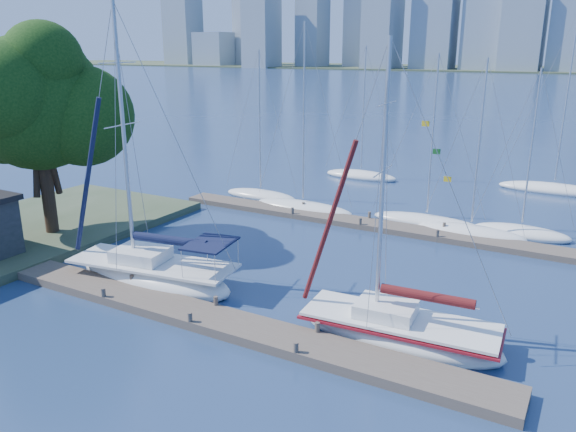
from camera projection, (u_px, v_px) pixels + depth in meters
The scene contains 14 objects.
ground at pixel (204, 321), 24.15m from camera, with size 700.00×700.00×0.00m, color #162748.
near_dock at pixel (204, 317), 24.09m from camera, with size 26.00×2.00×0.40m, color brown.
far_dock at pixel (379, 226), 36.53m from camera, with size 30.00×1.80×0.36m, color brown.
shore at pixel (13, 235), 34.54m from camera, with size 12.00×22.00×0.50m, color #38472D.
tree at pixel (36, 100), 32.09m from camera, with size 10.14×9.21×12.78m.
sailboat_navy at pixel (152, 263), 27.92m from camera, with size 9.53×4.34×14.00m.
sailboat_maroon at pixel (399, 319), 22.32m from camera, with size 8.44×3.26×12.29m.
bg_boat_0 at pixel (261, 195), 44.01m from camera, with size 6.30×2.37×11.47m.
bg_boat_1 at pixel (303, 207), 40.48m from camera, with size 7.79×2.49×13.32m.
bg_boat_2 at pixel (427, 221), 37.37m from camera, with size 7.54×2.98×11.29m.
bg_boat_3 at pixel (471, 233), 35.02m from camera, with size 7.05×4.05×11.10m.
bg_boat_4 at pixel (521, 232), 35.05m from camera, with size 5.91×2.12×10.53m.
bg_boat_6 at pixel (361, 175), 50.72m from camera, with size 6.91×2.99×11.82m.
bg_boat_7 at pixel (554, 189), 45.67m from camera, with size 8.59×2.33×14.37m.
Camera 1 is at (13.84, -17.27, 11.28)m, focal length 35.00 mm.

